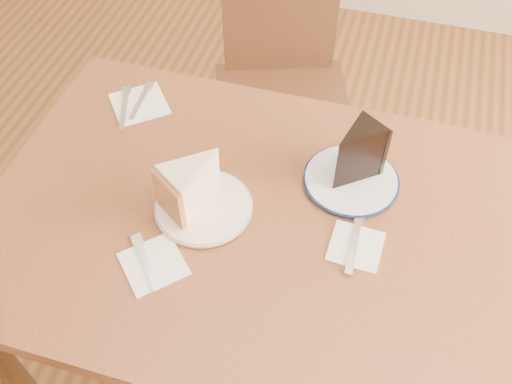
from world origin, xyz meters
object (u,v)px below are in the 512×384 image
Objects in this scene: plate_cream at (204,207)px; chocolate_cake at (353,157)px; plate_navy at (351,180)px; table at (264,246)px; chair_far at (281,92)px; carrot_cake at (196,183)px.

chocolate_cake is (0.28, 0.17, 0.07)m from plate_cream.
plate_cream is 0.33m from plate_navy.
chair_far reaches higher than table.
plate_cream and plate_navy have the same top height.
table is at bearing 3.81° from plate_cream.
chocolate_cake is (0.30, 0.15, 0.01)m from carrot_cake.
plate_navy is at bearing 44.64° from table.
table is at bearing 31.78° from carrot_cake.
carrot_cake is at bearing 70.04° from chair_far.
chair_far reaches higher than plate_cream.
carrot_cake is (-0.02, 0.01, 0.06)m from plate_cream.
chair_far is 0.68m from plate_navy.
plate_cream is 1.60× the size of carrot_cake.
carrot_cake reaches higher than table.
carrot_cake is 0.99× the size of chocolate_cake.
table is 9.53× the size of chocolate_cake.
plate_cream is at bearing -150.47° from plate_navy.
plate_cream is at bearing -2.51° from carrot_cake.
plate_navy is (0.29, 0.16, 0.00)m from plate_cream.
table is 6.01× the size of plate_cream.
chocolate_cake is at bearing 60.39° from carrot_cake.
chair_far is at bearing 101.02° from table.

